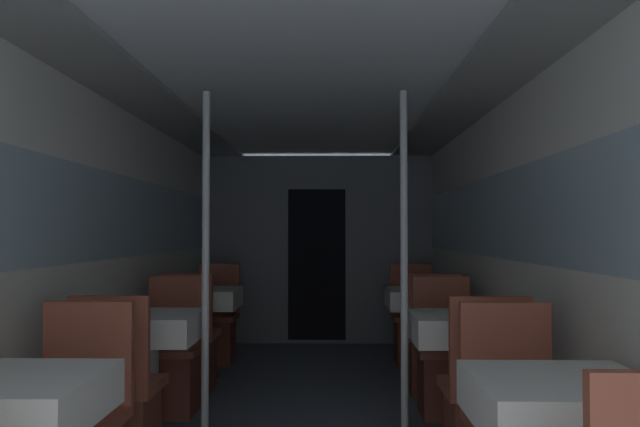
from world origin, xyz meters
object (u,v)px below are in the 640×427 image
(dining_table_right_0, at_px, (563,416))
(chair_right_far_1, at_px, (445,371))
(support_pole_left_1, at_px, (206,264))
(chair_left_near_2, at_px, (190,354))
(dining_table_left_0, at_px, (9,413))
(dining_table_left_2, at_px, (204,303))
(dining_table_right_2, at_px, (421,304))
(chair_left_far_1, at_px, (171,370))
(chair_right_far_2, at_px, (413,332))
(dining_table_left_1, at_px, (149,334))
(chair_right_near_2, at_px, (432,355))
(dining_table_right_1, at_px, (461,335))
(chair_left_near_1, at_px, (119,416))
(chair_left_far_2, at_px, (216,332))
(chair_right_near_1, at_px, (483,418))
(support_pole_right_1, at_px, (404,264))

(dining_table_right_0, height_order, chair_right_far_1, chair_right_far_1)
(support_pole_left_1, xyz_separation_m, chair_left_near_2, (-0.34, 1.10, -0.75))
(dining_table_left_0, bearing_deg, chair_left_near_2, 90.00)
(support_pole_left_1, bearing_deg, dining_table_left_2, 101.71)
(support_pole_left_1, bearing_deg, dining_table_right_2, 46.77)
(chair_left_far_1, height_order, chair_right_far_2, same)
(dining_table_left_1, height_order, chair_right_near_2, chair_right_near_2)
(dining_table_left_0, bearing_deg, chair_right_far_1, 49.11)
(dining_table_right_1, bearing_deg, chair_right_near_2, 90.00)
(chair_right_near_2, bearing_deg, chair_right_far_1, -90.00)
(chair_left_near_2, height_order, chair_right_far_1, same)
(dining_table_left_0, relative_size, chair_left_near_1, 0.81)
(chair_right_near_2, bearing_deg, chair_left_far_2, 150.46)
(dining_table_left_0, relative_size, chair_right_near_2, 0.81)
(dining_table_right_1, relative_size, chair_right_far_2, 0.81)
(chair_right_far_2, bearing_deg, dining_table_right_0, 90.00)
(chair_left_near_2, bearing_deg, dining_table_left_0, -90.00)
(dining_table_right_2, xyz_separation_m, chair_right_far_2, (-0.00, 0.53, -0.33))
(chair_right_far_1, relative_size, dining_table_right_2, 1.23)
(chair_left_far_1, bearing_deg, support_pole_left_1, 122.53)
(chair_left_near_2, bearing_deg, dining_table_right_0, -55.59)
(support_pole_left_1, distance_m, dining_table_right_0, 2.28)
(chair_right_far_1, bearing_deg, chair_right_near_1, 90.00)
(dining_table_left_0, bearing_deg, dining_table_left_1, 90.00)
(support_pole_right_1, bearing_deg, dining_table_left_1, 180.00)
(chair_left_far_1, distance_m, chair_right_near_1, 2.15)
(dining_table_left_0, xyz_separation_m, chair_right_far_2, (1.87, 3.79, -0.33))
(dining_table_right_0, bearing_deg, chair_right_far_1, 90.00)
(dining_table_left_2, xyz_separation_m, dining_table_right_0, (1.87, -3.26, 0.00))
(dining_table_right_0, bearing_deg, chair_right_far_2, 90.00)
(dining_table_right_2, relative_size, chair_right_far_2, 0.81)
(dining_table_right_1, bearing_deg, chair_right_near_1, -90.00)
(chair_left_far_2, bearing_deg, chair_right_near_2, 150.46)
(dining_table_right_1, bearing_deg, chair_left_far_1, 164.18)
(chair_left_far_2, bearing_deg, dining_table_right_1, 130.89)
(chair_right_near_2, bearing_deg, dining_table_right_2, 90.00)
(support_pole_right_1, xyz_separation_m, chair_right_far_2, (0.34, 2.16, -0.75))
(chair_left_near_2, height_order, chair_right_near_2, same)
(chair_left_near_2, xyz_separation_m, dining_table_right_2, (1.87, 0.53, 0.33))
(chair_left_far_2, xyz_separation_m, chair_right_near_1, (1.87, -2.69, 0.00))
(chair_left_near_1, relative_size, chair_right_far_2, 1.00)
(dining_table_left_1, height_order, dining_table_left_2, same)
(chair_right_near_1, bearing_deg, chair_left_far_1, 150.46)
(chair_right_near_2, bearing_deg, chair_right_far_2, 90.00)
(chair_right_near_1, distance_m, chair_right_near_2, 1.63)
(chair_right_near_2, relative_size, chair_right_far_2, 1.00)
(support_pole_right_1, bearing_deg, chair_right_near_1, -57.47)
(dining_table_right_1, relative_size, dining_table_right_2, 1.00)
(support_pole_left_1, relative_size, support_pole_right_1, 1.00)
(chair_left_near_1, relative_size, chair_right_far_1, 1.00)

